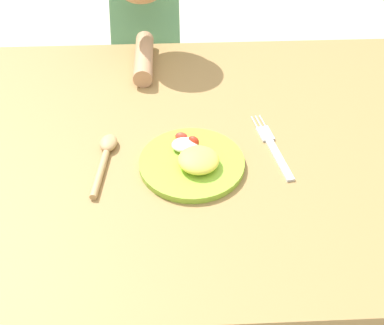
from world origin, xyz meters
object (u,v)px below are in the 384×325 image
at_px(person, 149,66).
at_px(fork, 273,148).
at_px(plate, 193,161).
at_px(spoon, 105,155).

bearing_deg(person, fork, 116.58).
xyz_separation_m(plate, person, (-0.11, 0.63, -0.15)).
bearing_deg(person, spoon, 83.04).
bearing_deg(plate, fork, 15.11).
height_order(plate, fork, plate).
bearing_deg(fork, spoon, 81.67).
xyz_separation_m(plate, spoon, (-0.19, 0.03, -0.00)).
height_order(fork, person, person).
relative_size(fork, spoon, 1.17).
xyz_separation_m(spoon, person, (0.07, 0.59, -0.14)).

